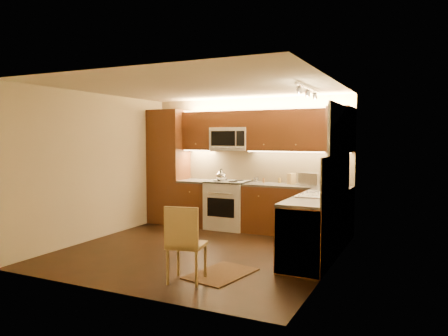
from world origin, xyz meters
The scene contains 37 objects.
floor centered at (0.00, 0.00, 0.00)m, with size 4.00×4.00×0.01m, color black.
ceiling centered at (0.00, 0.00, 2.50)m, with size 4.00×4.00×0.01m, color beige.
wall_back centered at (0.00, 2.00, 1.25)m, with size 4.00×0.01×2.50m, color beige.
wall_front centered at (0.00, -2.00, 1.25)m, with size 4.00×0.01×2.50m, color beige.
wall_left centered at (-2.00, 0.00, 1.25)m, with size 0.01×4.00×2.50m, color beige.
wall_right centered at (2.00, 0.00, 1.25)m, with size 0.01×4.00×2.50m, color beige.
pantry centered at (-1.65, 1.70, 1.15)m, with size 0.70×0.60×2.30m, color #4C2B10.
base_cab_back_left centered at (-0.99, 1.70, 0.43)m, with size 0.62×0.60×0.86m, color #4C2B10.
counter_back_left centered at (-0.99, 1.70, 0.88)m, with size 0.62×0.60×0.04m, color #3C3A36.
base_cab_back_right centered at (1.04, 1.70, 0.43)m, with size 1.92×0.60×0.86m, color #4C2B10.
counter_back_right centered at (1.04, 1.70, 0.88)m, with size 1.92×0.60×0.04m, color #3C3A36.
base_cab_right centered at (1.70, 0.40, 0.43)m, with size 0.60×2.00×0.86m, color #4C2B10.
counter_right centered at (1.70, 0.40, 0.88)m, with size 0.60×2.00×0.04m, color #3C3A36.
dishwasher centered at (1.70, -0.30, 0.43)m, with size 0.58×0.60×0.84m, color silver.
backsplash_back centered at (0.35, 1.99, 1.20)m, with size 3.30×0.02×0.60m, color tan.
backsplash_right centered at (1.99, 0.40, 1.20)m, with size 0.02×2.00×0.60m, color tan.
upper_cab_back_left centered at (-0.99, 1.82, 1.88)m, with size 0.62×0.35×0.75m, color #4C2B10.
upper_cab_back_right centered at (1.04, 1.82, 1.88)m, with size 1.92×0.35×0.75m, color #4C2B10.
upper_cab_bridge centered at (-0.30, 1.82, 2.09)m, with size 0.76×0.35×0.31m, color #4C2B10.
upper_cab_right_corner centered at (1.82, 1.40, 1.88)m, with size 0.35×0.50×0.75m, color #4C2B10.
stove centered at (-0.30, 1.68, 0.46)m, with size 0.76×0.65×0.92m, color silver, non-canonical shape.
microwave centered at (-0.30, 1.81, 1.72)m, with size 0.76×0.38×0.44m, color silver, non-canonical shape.
window_frame centered at (1.99, 0.55, 1.60)m, with size 0.03×1.44×1.24m, color silver.
window_blinds centered at (1.97, 0.55, 1.60)m, with size 0.02×1.36×1.16m, color silver.
sink centered at (1.70, 0.55, 0.98)m, with size 0.52×0.86×0.15m, color silver, non-canonical shape.
faucet centered at (1.88, 0.55, 1.05)m, with size 0.20×0.04×0.30m, color silver, non-canonical shape.
track_light_bar centered at (1.55, 0.40, 2.46)m, with size 0.04×1.20×0.03m, color silver.
kettle centered at (-0.39, 1.56, 1.04)m, with size 0.21×0.21×0.24m, color silver, non-canonical shape.
toaster_oven centered at (1.30, 1.73, 1.01)m, with size 0.38×0.28×0.23m, color silver.
knife_block centered at (0.91, 1.80, 1.00)m, with size 0.09×0.14×0.20m, color #9F7E47.
spice_jar_a centered at (0.14, 1.94, 0.95)m, with size 0.04×0.04×0.09m, color silver.
spice_jar_b centered at (0.36, 1.83, 0.94)m, with size 0.04×0.04×0.09m, color brown.
spice_jar_c centered at (0.22, 1.88, 0.95)m, with size 0.04×0.04×0.10m, color silver.
spice_jar_d centered at (0.64, 1.94, 0.95)m, with size 0.05×0.05×0.09m, color olive.
soap_bottle centered at (1.86, 1.13, 1.00)m, with size 0.09×0.09×0.19m, color silver.
rug centered at (0.80, -0.90, 0.01)m, with size 0.60×0.90×0.01m, color black.
dining_chair centered at (0.54, -1.31, 0.47)m, with size 0.42×0.42×0.94m, color #9F7E47, non-canonical shape.
Camera 1 is at (3.14, -5.72, 1.74)m, focal length 34.39 mm.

